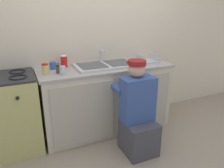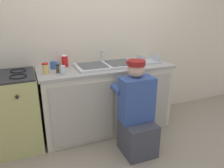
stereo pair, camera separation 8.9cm
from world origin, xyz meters
The scene contains 13 objects.
ground_plane centered at (0.00, 0.00, 0.00)m, with size 12.00×12.00×0.00m, color gray.
back_wall centered at (0.00, 0.65, 1.25)m, with size 6.00×0.10×2.50m, color beige.
counter_cabinet centered at (0.00, 0.29, 0.44)m, with size 1.73×0.62×0.88m.
countertop centered at (0.00, 0.30, 0.90)m, with size 1.77×0.62×0.03m, color #9E9993.
sink_double_basin centered at (0.00, 0.30, 0.93)m, with size 0.80×0.44×0.19m.
stove_range centered at (-1.22, 0.30, 0.47)m, with size 0.65×0.62×0.95m.
plumber_person centered at (0.14, -0.33, 0.46)m, with size 0.42×0.61×1.10m.
coffee_mug centered at (-0.66, 0.43, 0.96)m, with size 0.13×0.08×0.09m.
dish_rack_tray centered at (0.62, 0.27, 0.94)m, with size 0.28×0.22×0.11m.
water_glass centered at (-0.59, 0.16, 0.96)m, with size 0.06×0.06×0.10m.
spice_bottle_pepper centered at (-0.64, 0.23, 0.96)m, with size 0.04×0.04×0.10m.
soda_cup_red centered at (-0.51, 0.49, 0.99)m, with size 0.08×0.08×0.15m.
condiment_jar centered at (-0.78, 0.25, 0.98)m, with size 0.07×0.07×0.13m.
Camera 1 is at (-1.06, -2.28, 1.65)m, focal length 35.00 mm.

